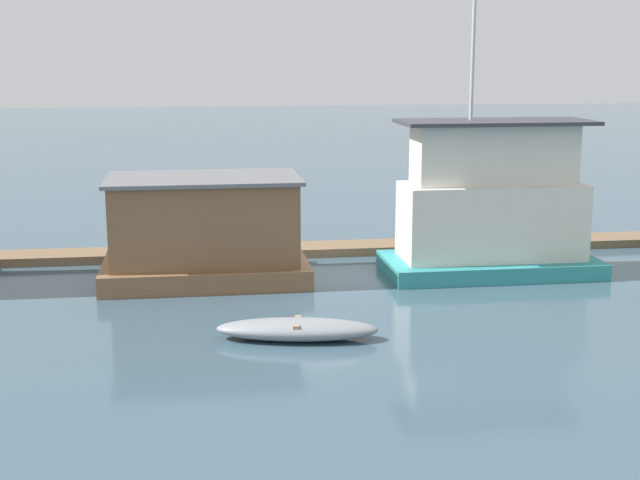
% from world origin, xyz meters
% --- Properties ---
extents(ground_plane, '(200.00, 200.00, 0.00)m').
position_xyz_m(ground_plane, '(0.00, 0.00, 0.00)').
color(ground_plane, '#385160').
extents(dock_walkway, '(42.40, 1.55, 0.30)m').
position_xyz_m(dock_walkway, '(0.00, 3.36, 0.15)').
color(dock_walkway, brown).
rests_on(dock_walkway, ground_plane).
extents(houseboat_brown, '(6.44, 4.09, 3.32)m').
position_xyz_m(houseboat_brown, '(-3.54, 0.05, 1.58)').
color(houseboat_brown, brown).
rests_on(houseboat_brown, ground_plane).
extents(houseboat_teal, '(6.91, 3.33, 9.36)m').
position_xyz_m(houseboat_teal, '(5.72, -0.44, 2.12)').
color(houseboat_teal, teal).
rests_on(houseboat_teal, ground_plane).
extents(dinghy_grey, '(4.22, 1.86, 0.54)m').
position_xyz_m(dinghy_grey, '(-1.38, -6.49, 0.27)').
color(dinghy_grey, gray).
rests_on(dinghy_grey, ground_plane).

